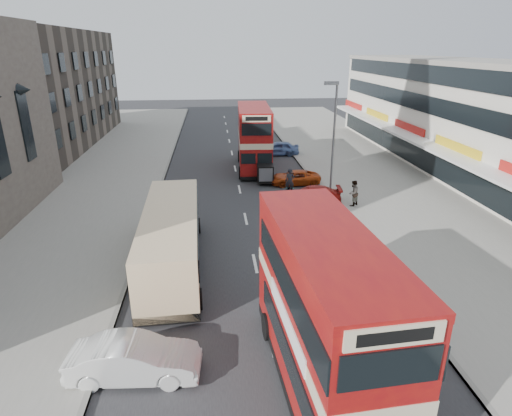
# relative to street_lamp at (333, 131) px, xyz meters

# --- Properties ---
(ground) EXTENTS (160.00, 160.00, 0.00)m
(ground) POSITION_rel_street_lamp_xyz_m (-6.52, -18.00, -4.78)
(ground) COLOR #28282B
(ground) RESTS_ON ground
(road_surface) EXTENTS (12.00, 90.00, 0.01)m
(road_surface) POSITION_rel_street_lamp_xyz_m (-6.52, 2.00, -4.78)
(road_surface) COLOR #28282B
(road_surface) RESTS_ON ground
(pavement_right) EXTENTS (12.00, 90.00, 0.15)m
(pavement_right) POSITION_rel_street_lamp_xyz_m (5.48, 2.00, -4.71)
(pavement_right) COLOR gray
(pavement_right) RESTS_ON ground
(pavement_left) EXTENTS (12.00, 90.00, 0.15)m
(pavement_left) POSITION_rel_street_lamp_xyz_m (-18.52, 2.00, -4.71)
(pavement_left) COLOR gray
(pavement_left) RESTS_ON ground
(kerb_left) EXTENTS (0.20, 90.00, 0.16)m
(kerb_left) POSITION_rel_street_lamp_xyz_m (-12.62, 2.00, -4.71)
(kerb_left) COLOR gray
(kerb_left) RESTS_ON ground
(kerb_right) EXTENTS (0.20, 90.00, 0.16)m
(kerb_right) POSITION_rel_street_lamp_xyz_m (-0.42, 2.00, -4.71)
(kerb_right) COLOR gray
(kerb_right) RESTS_ON ground
(brick_terrace) EXTENTS (14.00, 28.00, 12.00)m
(brick_terrace) POSITION_rel_street_lamp_xyz_m (-28.52, 20.00, 1.22)
(brick_terrace) COLOR #66594C
(brick_terrace) RESTS_ON ground
(commercial_row) EXTENTS (9.90, 46.20, 9.30)m
(commercial_row) POSITION_rel_street_lamp_xyz_m (13.42, 4.00, -0.09)
(commercial_row) COLOR beige
(commercial_row) RESTS_ON ground
(street_lamp) EXTENTS (1.00, 0.20, 8.12)m
(street_lamp) POSITION_rel_street_lamp_xyz_m (0.00, 0.00, 0.00)
(street_lamp) COLOR slate
(street_lamp) RESTS_ON ground
(bus_main) EXTENTS (3.13, 9.40, 5.15)m
(bus_main) POSITION_rel_street_lamp_xyz_m (-5.24, -18.40, -2.08)
(bus_main) COLOR black
(bus_main) RESTS_ON ground
(bus_second) EXTENTS (3.07, 9.76, 5.31)m
(bus_second) POSITION_rel_street_lamp_xyz_m (-4.81, 7.74, -1.99)
(bus_second) COLOR black
(bus_second) RESTS_ON ground
(coach) EXTENTS (2.96, 10.36, 2.72)m
(coach) POSITION_rel_street_lamp_xyz_m (-10.61, -9.83, -3.18)
(coach) COLOR black
(coach) RESTS_ON ground
(car_left_front) EXTENTS (4.39, 1.79, 1.42)m
(car_left_front) POSITION_rel_street_lamp_xyz_m (-11.25, -17.42, -4.08)
(car_left_front) COLOR white
(car_left_front) RESTS_ON ground
(car_right_a) EXTENTS (4.34, 2.19, 1.21)m
(car_right_a) POSITION_rel_street_lamp_xyz_m (-1.73, -1.57, -4.18)
(car_right_a) COLOR #AA1611
(car_right_a) RESTS_ON ground
(car_right_b) EXTENTS (4.01, 1.90, 1.11)m
(car_right_b) POSITION_rel_street_lamp_xyz_m (-2.04, 2.82, -4.23)
(car_right_b) COLOR #C04313
(car_right_b) RESTS_ON ground
(car_right_c) EXTENTS (4.26, 2.00, 1.41)m
(car_right_c) POSITION_rel_street_lamp_xyz_m (-1.88, 12.61, -4.08)
(car_right_c) COLOR #5572AA
(car_right_c) RESTS_ON ground
(pedestrian_near) EXTENTS (0.80, 0.76, 1.79)m
(pedestrian_near) POSITION_rel_street_lamp_xyz_m (0.89, -2.71, -3.74)
(pedestrian_near) COLOR gray
(pedestrian_near) RESTS_ON pavement_right
(cyclist) EXTENTS (0.81, 1.75, 2.16)m
(cyclist) POSITION_rel_street_lamp_xyz_m (-3.02, -0.24, -4.04)
(cyclist) COLOR gray
(cyclist) RESTS_ON ground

